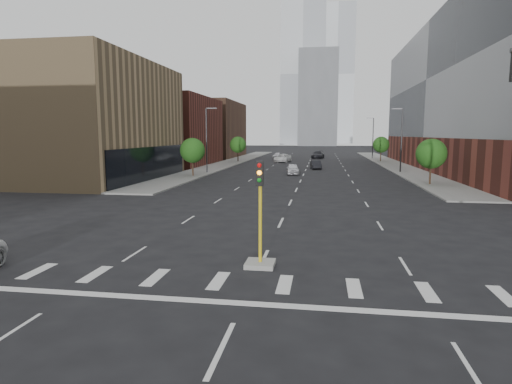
% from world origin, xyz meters
% --- Properties ---
extents(sidewalk_left_far, '(5.00, 92.00, 0.15)m').
position_xyz_m(sidewalk_left_far, '(-15.00, 74.00, 0.07)').
color(sidewalk_left_far, gray).
rests_on(sidewalk_left_far, ground).
extents(sidewalk_right_far, '(5.00, 92.00, 0.15)m').
position_xyz_m(sidewalk_right_far, '(15.00, 74.00, 0.07)').
color(sidewalk_right_far, gray).
rests_on(sidewalk_right_far, ground).
extents(building_left_mid, '(20.00, 24.00, 14.00)m').
position_xyz_m(building_left_mid, '(-27.50, 40.00, 7.00)').
color(building_left_mid, tan).
rests_on(building_left_mid, ground).
extents(building_left_far_a, '(20.00, 22.00, 12.00)m').
position_xyz_m(building_left_far_a, '(-27.50, 66.00, 6.00)').
color(building_left_far_a, brown).
rests_on(building_left_far_a, ground).
extents(building_left_far_b, '(20.00, 24.00, 13.00)m').
position_xyz_m(building_left_far_b, '(-27.50, 92.00, 6.50)').
color(building_left_far_b, brown).
rests_on(building_left_far_b, ground).
extents(building_right_main, '(24.00, 70.00, 22.00)m').
position_xyz_m(building_right_main, '(29.50, 60.00, 11.00)').
color(building_right_main, brown).
rests_on(building_right_main, ground).
extents(tower_left, '(22.00, 22.00, 70.00)m').
position_xyz_m(tower_left, '(-8.00, 220.00, 35.00)').
color(tower_left, '#B2B7BC').
rests_on(tower_left, ground).
extents(tower_right, '(20.00, 20.00, 80.00)m').
position_xyz_m(tower_right, '(10.00, 260.00, 40.00)').
color(tower_right, '#B2B7BC').
rests_on(tower_right, ground).
extents(tower_mid, '(18.00, 18.00, 44.00)m').
position_xyz_m(tower_mid, '(0.00, 200.00, 22.00)').
color(tower_mid, slate).
rests_on(tower_mid, ground).
extents(median_traffic_signal, '(1.20, 1.20, 4.40)m').
position_xyz_m(median_traffic_signal, '(0.00, 8.97, 0.97)').
color(median_traffic_signal, '#999993').
rests_on(median_traffic_signal, ground).
extents(streetlight_right_a, '(1.60, 0.22, 9.07)m').
position_xyz_m(streetlight_right_a, '(13.41, 55.00, 5.01)').
color(streetlight_right_a, '#2D2D30').
rests_on(streetlight_right_a, ground).
extents(streetlight_right_b, '(1.60, 0.22, 9.07)m').
position_xyz_m(streetlight_right_b, '(13.41, 90.00, 5.01)').
color(streetlight_right_b, '#2D2D30').
rests_on(streetlight_right_b, ground).
extents(streetlight_left, '(1.60, 0.22, 9.07)m').
position_xyz_m(streetlight_left, '(-13.41, 50.00, 5.01)').
color(streetlight_left, '#2D2D30').
rests_on(streetlight_left, ground).
extents(tree_left_near, '(3.20, 3.20, 4.85)m').
position_xyz_m(tree_left_near, '(-14.00, 45.00, 3.39)').
color(tree_left_near, '#382619').
rests_on(tree_left_near, ground).
extents(tree_left_far, '(3.20, 3.20, 4.85)m').
position_xyz_m(tree_left_far, '(-14.00, 75.00, 3.39)').
color(tree_left_far, '#382619').
rests_on(tree_left_far, ground).
extents(tree_right_near, '(3.20, 3.20, 4.85)m').
position_xyz_m(tree_right_near, '(14.00, 40.00, 3.39)').
color(tree_right_near, '#382619').
rests_on(tree_right_near, ground).
extents(tree_right_far, '(3.20, 3.20, 4.85)m').
position_xyz_m(tree_right_far, '(14.00, 80.00, 3.39)').
color(tree_right_far, '#382619').
rests_on(tree_right_far, ground).
extents(car_near_left, '(2.16, 4.42, 1.45)m').
position_xyz_m(car_near_left, '(-1.50, 50.56, 0.73)').
color(car_near_left, silver).
rests_on(car_near_left, ground).
extents(car_mid_right, '(1.96, 4.29, 1.36)m').
position_xyz_m(car_mid_right, '(1.50, 59.94, 0.68)').
color(car_mid_right, black).
rests_on(car_mid_right, ground).
extents(car_far_left, '(3.37, 5.99, 1.58)m').
position_xyz_m(car_far_left, '(-5.24, 76.21, 0.79)').
color(car_far_left, silver).
rests_on(car_far_left, ground).
extents(car_deep_right, '(3.20, 6.11, 1.69)m').
position_xyz_m(car_deep_right, '(1.50, 89.35, 0.85)').
color(car_deep_right, black).
rests_on(car_deep_right, ground).
extents(car_distant, '(2.24, 4.32, 1.41)m').
position_xyz_m(car_distant, '(-7.47, 88.01, 0.70)').
color(car_distant, silver).
rests_on(car_distant, ground).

